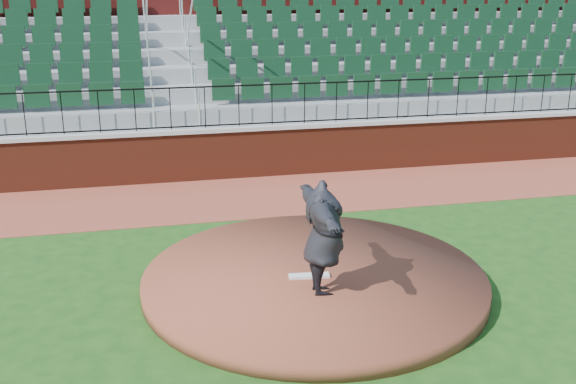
% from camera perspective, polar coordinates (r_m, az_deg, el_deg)
% --- Properties ---
extents(ground, '(90.00, 90.00, 0.00)m').
position_cam_1_polar(ground, '(10.92, 1.75, -8.87)').
color(ground, '#1B4614').
rests_on(ground, ground).
extents(warning_track, '(34.00, 3.20, 0.01)m').
position_cam_1_polar(warning_track, '(15.83, -3.09, -0.28)').
color(warning_track, brown).
rests_on(warning_track, ground).
extents(field_wall, '(34.00, 0.35, 1.20)m').
position_cam_1_polar(field_wall, '(17.18, -4.03, 3.21)').
color(field_wall, maroon).
rests_on(field_wall, ground).
extents(wall_cap, '(34.00, 0.45, 0.10)m').
position_cam_1_polar(wall_cap, '(17.03, -4.07, 5.33)').
color(wall_cap, '#B7B7B7').
rests_on(wall_cap, field_wall).
extents(wall_railing, '(34.00, 0.05, 1.00)m').
position_cam_1_polar(wall_railing, '(16.92, -4.12, 7.15)').
color(wall_railing, black).
rests_on(wall_railing, wall_cap).
extents(seating_stands, '(34.00, 5.10, 4.60)m').
position_cam_1_polar(seating_stands, '(19.51, -5.38, 10.01)').
color(seating_stands, gray).
rests_on(seating_stands, ground).
extents(concourse_wall, '(34.00, 0.50, 5.50)m').
position_cam_1_polar(concourse_wall, '(22.22, -6.38, 12.08)').
color(concourse_wall, maroon).
rests_on(concourse_wall, ground).
extents(pitchers_mound, '(5.56, 5.56, 0.25)m').
position_cam_1_polar(pitchers_mound, '(11.25, 2.19, -7.33)').
color(pitchers_mound, brown).
rests_on(pitchers_mound, ground).
extents(pitching_rubber, '(0.66, 0.23, 0.04)m').
position_cam_1_polar(pitching_rubber, '(11.04, 1.77, -6.99)').
color(pitching_rubber, white).
rests_on(pitching_rubber, pitchers_mound).
extents(pitcher, '(0.70, 2.23, 1.80)m').
position_cam_1_polar(pitcher, '(10.20, 2.99, -3.81)').
color(pitcher, black).
rests_on(pitcher, pitchers_mound).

